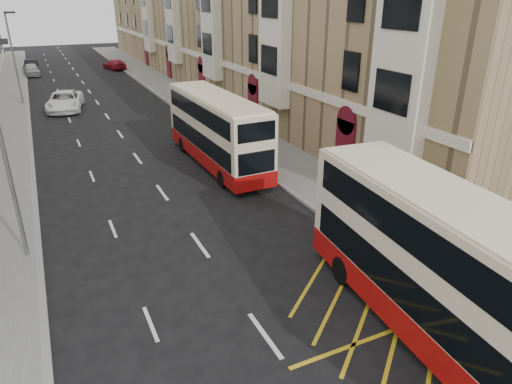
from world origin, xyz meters
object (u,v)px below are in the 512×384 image
double_decker_front (450,275)px  car_silver (32,70)px  double_decker_rear (217,131)px  pedestrian_far (492,263)px  white_van (65,101)px  street_lamp_near (4,144)px  car_red (115,64)px  car_dark (31,65)px  street_lamp_far (13,53)px

double_decker_front → car_silver: size_ratio=2.61×
double_decker_rear → pedestrian_far: 16.45m
double_decker_front → white_van: double_decker_front is taller
pedestrian_far → double_decker_rear: bearing=-35.0°
street_lamp_near → car_red: bearing=76.7°
double_decker_rear → white_van: (-7.09, 19.10, -1.31)m
car_silver → car_dark: bearing=86.3°
double_decker_rear → car_dark: (-9.35, 46.36, -1.46)m
street_lamp_near → double_decker_front: street_lamp_near is taller
double_decker_front → car_dark: 64.25m
white_van → car_red: bearing=80.8°
street_lamp_near → white_van: street_lamp_near is taller
car_red → car_silver: bearing=-7.7°
double_decker_rear → car_dark: size_ratio=2.55×
pedestrian_far → street_lamp_far: bearing=-28.4°
pedestrian_far → car_red: bearing=-45.7°
double_decker_front → street_lamp_near: bearing=141.5°
street_lamp_near → pedestrian_far: street_lamp_near is taller
street_lamp_far → white_van: 6.61m
white_van → double_decker_rear: bearing=-59.3°
white_van → car_silver: white_van is taller
street_lamp_near → double_decker_rear: street_lamp_near is taller
double_decker_front → double_decker_rear: (-0.39, 17.12, -0.16)m
double_decker_rear → pedestrian_far: size_ratio=5.59×
white_van → double_decker_front: bearing=-68.0°
car_dark → car_red: size_ratio=0.88×
double_decker_front → pedestrian_far: bearing=23.9°
street_lamp_near → car_dark: bearing=88.8°
street_lamp_far → double_decker_rear: bearing=-65.7°
white_van → car_red: 24.34m
street_lamp_near → car_red: street_lamp_near is taller
double_decker_rear → car_dark: bearing=100.3°
street_lamp_far → car_red: size_ratio=1.71×
pedestrian_far → street_lamp_near: bearing=8.7°
car_silver → car_dark: 5.34m
double_decker_front → double_decker_rear: double_decker_front is taller
street_lamp_far → double_decker_rear: (10.50, -23.29, -2.50)m
white_van → car_dark: bearing=105.1°
street_lamp_far → double_decker_front: street_lamp_far is taller
white_van → car_silver: size_ratio=1.35×
street_lamp_near → street_lamp_far: same height
car_silver → car_red: 10.45m
double_decker_front → car_silver: (-9.74, 58.14, -1.54)m
street_lamp_far → car_silver: 18.19m
double_decker_front → car_silver: double_decker_front is taller
pedestrian_far → car_dark: 63.70m
street_lamp_near → car_red: 50.26m
double_decker_front → car_silver: 58.97m
street_lamp_near → street_lamp_far: 30.00m
double_decker_rear → car_silver: size_ratio=2.40×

